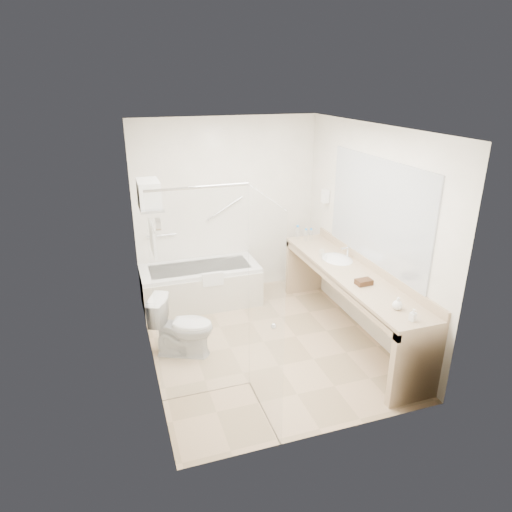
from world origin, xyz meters
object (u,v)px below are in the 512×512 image
object	(u,v)px
bathtub	(201,285)
water_bottle_left	(311,235)
vanity_counter	(350,287)
amenity_basket	(364,282)
toilet	(183,327)

from	to	relation	value
bathtub	water_bottle_left	xyz separation A→B (m)	(1.54, -0.24, 0.65)
vanity_counter	water_bottle_left	distance (m)	1.19
bathtub	vanity_counter	bearing A→B (deg)	-42.35
bathtub	amenity_basket	world-z (taller)	amenity_basket
bathtub	water_bottle_left	bearing A→B (deg)	-8.73
bathtub	toilet	xyz separation A→B (m)	(-0.45, -1.17, 0.07)
bathtub	water_bottle_left	size ratio (longest dim) A/B	9.36
amenity_basket	water_bottle_left	world-z (taller)	water_bottle_left
toilet	water_bottle_left	xyz separation A→B (m)	(1.99, 0.93, 0.58)
vanity_counter	amenity_basket	bearing A→B (deg)	-97.65
amenity_basket	water_bottle_left	size ratio (longest dim) A/B	1.03
bathtub	vanity_counter	xyz separation A→B (m)	(1.52, -1.39, 0.36)
vanity_counter	toilet	world-z (taller)	vanity_counter
amenity_basket	bathtub	bearing A→B (deg)	130.00
water_bottle_left	toilet	bearing A→B (deg)	-154.86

